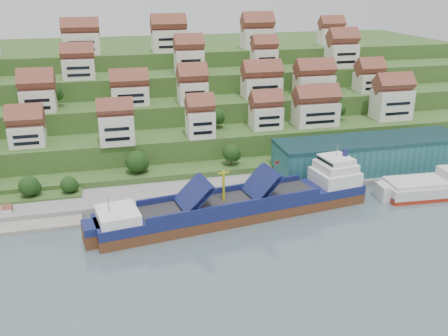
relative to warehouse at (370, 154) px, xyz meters
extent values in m
plane|color=slate|center=(-52.00, -17.00, -7.20)|extent=(300.00, 300.00, 0.00)
cube|color=gray|center=(-32.00, -2.00, -6.10)|extent=(180.00, 14.00, 2.20)
cube|color=#2D4C1E|center=(-52.00, 69.00, -5.20)|extent=(260.00, 128.00, 4.00)
cube|color=#2D4C1E|center=(-52.00, 74.00, -1.70)|extent=(260.00, 118.00, 11.00)
cube|color=#2D4C1E|center=(-52.00, 82.00, 1.80)|extent=(260.00, 102.00, 18.00)
cube|color=#2D4C1E|center=(-52.00, 90.00, 5.30)|extent=(260.00, 86.00, 25.00)
cube|color=#2D4C1E|center=(-52.00, 99.00, 8.30)|extent=(260.00, 68.00, 31.00)
cube|color=silver|center=(-102.75, 23.23, 6.91)|extent=(10.23, 8.57, 6.21)
cube|color=silver|center=(-76.39, 17.72, 8.33)|extent=(10.38, 7.03, 9.05)
cube|color=silver|center=(-50.16, 18.93, 7.98)|extent=(8.48, 7.62, 8.36)
cube|color=silver|center=(-26.82, 23.21, 7.48)|extent=(10.13, 7.73, 7.36)
cube|color=silver|center=(-9.11, 22.39, 7.77)|extent=(14.75, 8.26, 7.94)
cube|color=silver|center=(20.70, 23.73, 9.01)|extent=(13.14, 8.31, 10.41)
cube|color=silver|center=(-99.87, 36.98, 14.38)|extent=(10.85, 8.98, 7.16)
cube|color=silver|center=(-70.50, 38.78, 13.98)|extent=(12.40, 7.90, 6.36)
cube|color=silver|center=(-49.38, 35.61, 14.54)|extent=(9.64, 8.56, 7.48)
cube|color=silver|center=(-23.40, 38.99, 14.39)|extent=(13.60, 8.36, 7.18)
cube|color=silver|center=(-3.64, 37.54, 14.48)|extent=(13.81, 8.18, 7.35)
cube|color=silver|center=(19.11, 38.14, 14.23)|extent=(9.81, 8.04, 6.85)
cube|color=silver|center=(-87.01, 52.53, 21.42)|extent=(11.01, 7.30, 7.23)
cube|color=silver|center=(-47.36, 52.57, 22.25)|extent=(10.25, 7.79, 8.89)
cube|color=silver|center=(-17.77, 53.83, 21.87)|extent=(9.23, 7.14, 8.13)
cube|color=silver|center=(15.07, 54.24, 22.31)|extent=(11.38, 8.47, 9.02)
cube|color=silver|center=(-85.70, 70.90, 27.86)|extent=(13.51, 7.51, 8.13)
cube|color=silver|center=(-52.00, 71.05, 28.03)|extent=(13.31, 8.15, 8.47)
cube|color=silver|center=(-14.96, 71.96, 27.86)|extent=(12.57, 8.73, 8.13)
cube|color=silver|center=(19.72, 74.85, 27.41)|extent=(10.31, 7.05, 7.22)
ellipsoid|color=#1E4216|center=(-42.41, 9.11, 0.86)|extent=(5.48, 5.48, 5.48)
ellipsoid|color=#1E4216|center=(-71.51, 9.29, 0.45)|extent=(6.55, 6.55, 6.55)
ellipsoid|color=#1E4216|center=(1.67, 26.11, 7.91)|extent=(4.33, 4.33, 4.33)
ellipsoid|color=#1E4216|center=(-43.27, 26.66, 8.05)|extent=(5.53, 5.53, 5.53)
ellipsoid|color=#1E4216|center=(-7.31, 42.83, 15.65)|extent=(5.16, 5.16, 5.16)
ellipsoid|color=#1E4216|center=(-104.17, 42.38, 15.01)|extent=(4.97, 4.97, 4.97)
ellipsoid|color=#1E4216|center=(-95.22, 40.97, 15.98)|extent=(5.19, 5.19, 5.19)
ellipsoid|color=#1E4216|center=(-44.52, 56.21, 23.23)|extent=(6.34, 6.34, 6.34)
ellipsoid|color=#1E4216|center=(-13.93, 56.97, 21.67)|extent=(4.87, 4.87, 4.87)
ellipsoid|color=#1E4216|center=(-101.17, 2.00, -1.35)|extent=(5.52, 5.52, 5.52)
ellipsoid|color=#1E4216|center=(-90.80, 2.00, -1.96)|extent=(4.61, 4.61, 4.61)
cube|color=#266267|center=(0.00, 0.00, 0.00)|extent=(60.00, 15.00, 10.00)
cylinder|color=gray|center=(-34.00, -7.00, -1.00)|extent=(0.16, 0.16, 8.00)
cube|color=maroon|center=(-33.40, -7.00, 2.60)|extent=(1.20, 0.05, 0.80)
cube|color=white|center=(-106.00, -5.50, -5.10)|extent=(2.40, 2.20, 2.20)
cube|color=#59311B|center=(-48.21, -18.44, -6.20)|extent=(73.40, 21.50, 4.65)
cube|color=navy|center=(-48.21, -18.44, -3.20)|extent=(73.42, 21.61, 2.42)
cube|color=white|center=(-78.59, -22.87, -0.87)|extent=(10.73, 11.83, 2.42)
cube|color=#262628|center=(-50.05, -18.71, -1.99)|extent=(47.39, 16.09, 0.28)
cube|color=navy|center=(-60.18, -20.19, 1.17)|extent=(8.38, 11.17, 6.43)
cube|color=navy|center=(-41.77, -17.51, 1.17)|extent=(8.03, 11.12, 6.80)
cylinder|color=yellow|center=(-51.89, -18.98, 2.10)|extent=(0.74, 0.74, 8.37)
cube|color=white|center=(-18.76, -14.15, -0.22)|extent=(12.57, 12.10, 3.72)
cube|color=white|center=(-18.76, -14.15, 2.75)|extent=(10.57, 10.73, 2.33)
cube|color=white|center=(-18.76, -14.15, 4.71)|extent=(8.57, 9.36, 1.67)
cylinder|color=navy|center=(-16.00, -13.75, 6.47)|extent=(1.69, 1.69, 2.05)
cube|color=#9B2211|center=(9.74, -18.29, -6.64)|extent=(28.47, 11.80, 2.42)
cube|color=silver|center=(9.74, -18.29, -4.59)|extent=(28.48, 11.90, 2.98)
cube|color=silver|center=(9.74, -18.29, -2.73)|extent=(27.02, 10.70, 1.12)
camera|label=1|loc=(-79.73, -131.65, 51.40)|focal=40.00mm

